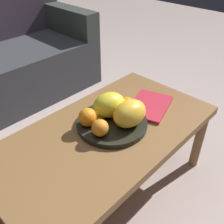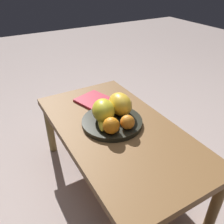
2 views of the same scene
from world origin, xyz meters
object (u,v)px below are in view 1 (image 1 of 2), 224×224
object	(u,v)px
orange_left	(127,104)
banana_bunch	(100,114)
coffee_table	(106,139)
melon_smaller_beside	(130,113)
orange_right	(88,117)
melon_large_front	(109,105)
fruit_bowl	(112,123)
orange_front	(100,128)
magazine	(149,105)

from	to	relation	value
orange_left	banana_bunch	bearing A→B (deg)	161.58
coffee_table	orange_left	bearing A→B (deg)	6.01
melon_smaller_beside	orange_right	size ratio (longest dim) A/B	1.96
melon_large_front	orange_left	world-z (taller)	melon_large_front
orange_left	banana_bunch	xyz separation A→B (m)	(-0.14, 0.05, -0.01)
fruit_bowl	orange_right	xyz separation A→B (m)	(-0.09, 0.06, 0.05)
fruit_bowl	coffee_table	bearing A→B (deg)	-170.86
fruit_bowl	orange_front	bearing A→B (deg)	-163.84
orange_right	orange_left	bearing A→B (deg)	-13.31
magazine	melon_smaller_beside	bearing A→B (deg)	173.12
banana_bunch	magazine	distance (m)	0.28
coffee_table	melon_large_front	world-z (taller)	melon_large_front
fruit_bowl	orange_right	size ratio (longest dim) A/B	3.91
orange_right	banana_bunch	world-z (taller)	orange_right
melon_smaller_beside	magazine	distance (m)	0.22
fruit_bowl	magazine	size ratio (longest dim) A/B	1.30
banana_bunch	magazine	size ratio (longest dim) A/B	0.70
melon_large_front	orange_left	distance (m)	0.10
melon_large_front	orange_right	distance (m)	0.12
melon_large_front	orange_right	xyz separation A→B (m)	(-0.12, 0.02, -0.02)
fruit_bowl	orange_left	distance (m)	0.12
coffee_table	orange_right	size ratio (longest dim) A/B	12.72
melon_large_front	orange_front	size ratio (longest dim) A/B	2.08
coffee_table	melon_large_front	xyz separation A→B (m)	(0.07, 0.05, 0.13)
orange_right	banana_bunch	bearing A→B (deg)	-2.47
orange_left	banana_bunch	size ratio (longest dim) A/B	0.39
banana_bunch	orange_front	bearing A→B (deg)	-132.62
banana_bunch	melon_large_front	bearing A→B (deg)	-19.04
melon_smaller_beside	orange_left	distance (m)	0.12
melon_large_front	melon_smaller_beside	xyz separation A→B (m)	(0.01, -0.11, 0.00)
melon_smaller_beside	melon_large_front	bearing A→B (deg)	96.53
melon_large_front	magazine	bearing A→B (deg)	-18.40
melon_smaller_beside	banana_bunch	bearing A→B (deg)	115.43
coffee_table	magazine	size ratio (longest dim) A/B	4.22
fruit_bowl	banana_bunch	xyz separation A→B (m)	(-0.02, 0.06, 0.04)
fruit_bowl	magazine	world-z (taller)	fruit_bowl
melon_large_front	orange_right	bearing A→B (deg)	170.51
magazine	coffee_table	bearing A→B (deg)	157.38
orange_right	banana_bunch	xyz separation A→B (m)	(0.07, -0.00, -0.02)
melon_large_front	coffee_table	bearing A→B (deg)	-146.80
coffee_table	orange_front	distance (m)	0.12
fruit_bowl	banana_bunch	distance (m)	0.07
magazine	orange_left	bearing A→B (deg)	143.94
coffee_table	banana_bunch	size ratio (longest dim) A/B	6.03
coffee_table	orange_front	world-z (taller)	orange_front
melon_large_front	magazine	size ratio (longest dim) A/B	0.61
orange_front	magazine	xyz separation A→B (m)	(0.34, -0.00, -0.05)
fruit_bowl	melon_large_front	xyz separation A→B (m)	(0.02, 0.04, 0.07)
melon_large_front	magazine	xyz separation A→B (m)	(0.22, -0.07, -0.08)
orange_front	coffee_table	bearing A→B (deg)	21.86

